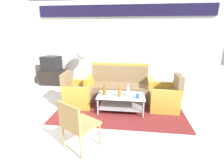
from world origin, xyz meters
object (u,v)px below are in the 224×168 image
armchair_left (78,94)px  pedestal_fan (82,56)px  bottle_orange (119,92)px  bottle_brown (105,90)px  cup (138,96)px  television (51,63)px  wicker_chair (76,122)px  bottle_clear (128,91)px  couch (119,88)px  coffee_table (121,101)px  armchair_right (165,97)px  tv_stand (53,77)px

armchair_left → pedestal_fan: bearing=-172.1°
bottle_orange → bottle_brown: bottle_orange is taller
cup → pedestal_fan: size_ratio=0.08×
armchair_left → television: television is taller
wicker_chair → bottle_clear: bearing=93.7°
bottle_clear → bottle_brown: bottle_clear is taller
couch → armchair_left: 1.15m
coffee_table → cup: 0.44m
armchair_left → cup: armchair_left is taller
armchair_left → bottle_clear: (1.29, -0.27, 0.24)m
coffee_table → bottle_brown: size_ratio=3.96×
coffee_table → bottle_brown: (-0.39, -0.01, 0.24)m
coffee_table → bottle_clear: size_ratio=3.65×
cup → pedestal_fan: bearing=132.4°
armchair_left → armchair_right: size_ratio=1.00×
armchair_left → tv_stand: 2.18m
bottle_orange → bottle_clear: bearing=19.0°
coffee_table → bottle_orange: size_ratio=3.70×
couch → coffee_table: size_ratio=1.64×
bottle_orange → bottle_brown: bearing=166.2°
tv_stand → bottle_clear: bearing=-34.4°
coffee_table → armchair_right: bearing=15.6°
cup → wicker_chair: bearing=-126.6°
armchair_right → bottle_clear: armchair_right is taller
couch → bottle_clear: couch is taller
armchair_left → tv_stand: (-1.46, 1.62, -0.03)m
bottle_clear → cup: (0.22, -0.10, -0.06)m
bottle_orange → bottle_clear: bottle_clear is taller
television → pedestal_fan: 1.14m
pedestal_fan → wicker_chair: size_ratio=1.51×
armchair_left → tv_stand: armchair_left is taller
coffee_table → bottle_clear: bearing=-10.4°
pedestal_fan → couch: bearing=-39.5°
armchair_right → bottle_brown: armchair_right is taller
couch → armchair_left: (-1.01, -0.55, -0.03)m
bottle_orange → pedestal_fan: size_ratio=0.23×
bottle_brown → pedestal_fan: bearing=119.6°
bottle_orange → bottle_brown: 0.36m
pedestal_fan → wicker_chair: bearing=-75.2°
coffee_table → bottle_clear: 0.30m
couch → bottle_clear: 0.89m
couch → armchair_right: (1.18, -0.49, -0.03)m
tv_stand → television: bearing=77.0°
armchair_right → bottle_brown: 1.50m
couch → tv_stand: bearing=-23.2°
couch → cup: size_ratio=18.02×
bottle_clear → bottle_brown: 0.55m
tv_stand → pedestal_fan: bearing=2.6°
cup → television: size_ratio=0.15×
bottle_orange → pedestal_fan: 2.52m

